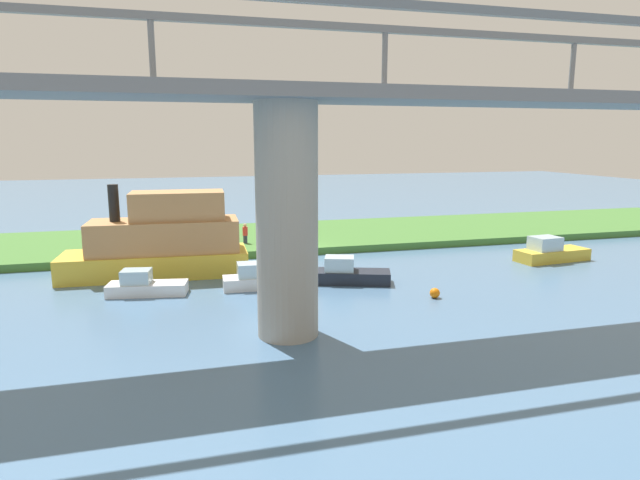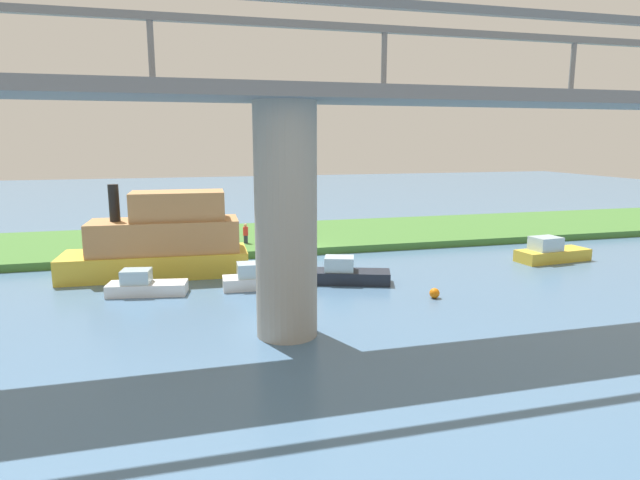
% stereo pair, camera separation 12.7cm
% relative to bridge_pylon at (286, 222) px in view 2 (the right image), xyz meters
% --- Properties ---
extents(ground_plane, '(160.00, 160.00, 0.00)m').
position_rel_bridge_pylon_xyz_m(ground_plane, '(-3.78, -14.19, -4.55)').
color(ground_plane, '#4C7093').
extents(grassy_bank, '(80.00, 12.00, 0.50)m').
position_rel_bridge_pylon_xyz_m(grassy_bank, '(-3.78, -20.19, -4.30)').
color(grassy_bank, '#427533').
rests_on(grassy_bank, ground).
extents(bridge_pylon, '(2.40, 2.40, 9.10)m').
position_rel_bridge_pylon_xyz_m(bridge_pylon, '(0.00, 0.00, 0.00)').
color(bridge_pylon, '#9E998E').
rests_on(bridge_pylon, ground).
extents(bridge_span, '(65.91, 4.30, 3.25)m').
position_rel_bridge_pylon_xyz_m(bridge_span, '(0.00, -0.02, 5.05)').
color(bridge_span, slate).
rests_on(bridge_span, bridge_pylon).
extents(person_on_bank, '(0.37, 0.37, 1.39)m').
position_rel_bridge_pylon_xyz_m(person_on_bank, '(-0.55, -17.14, -3.35)').
color(person_on_bank, '#2D334C').
rests_on(person_on_bank, grassy_bank).
extents(mooring_post, '(0.20, 0.20, 0.74)m').
position_rel_bridge_pylon_xyz_m(mooring_post, '(-2.06, -15.62, -3.68)').
color(mooring_post, brown).
rests_on(mooring_post, grassy_bank).
extents(skiff_small, '(10.42, 3.90, 5.25)m').
position_rel_bridge_pylon_xyz_m(skiff_small, '(4.97, -11.37, -2.61)').
color(skiff_small, gold).
rests_on(skiff_small, ground).
extents(motorboat_red, '(4.98, 2.21, 1.61)m').
position_rel_bridge_pylon_xyz_m(motorboat_red, '(-18.97, -8.55, -3.98)').
color(motorboat_red, gold).
rests_on(motorboat_red, ground).
extents(houseboat_blue, '(4.10, 1.62, 1.35)m').
position_rel_bridge_pylon_xyz_m(houseboat_blue, '(0.03, -7.19, -4.07)').
color(houseboat_blue, white).
rests_on(houseboat_blue, ground).
extents(motorboat_white, '(4.04, 2.00, 1.29)m').
position_rel_bridge_pylon_xyz_m(motorboat_white, '(5.78, -7.42, -4.09)').
color(motorboat_white, white).
rests_on(motorboat_white, ground).
extents(riverboat_paddlewheel, '(4.59, 2.88, 1.44)m').
position_rel_bridge_pylon_xyz_m(riverboat_paddlewheel, '(-4.75, -6.90, -4.04)').
color(riverboat_paddlewheel, '#1E232D').
rests_on(riverboat_paddlewheel, ground).
extents(marker_buoy, '(0.50, 0.50, 0.50)m').
position_rel_bridge_pylon_xyz_m(marker_buoy, '(-8.01, -3.04, -4.30)').
color(marker_buoy, orange).
rests_on(marker_buoy, ground).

